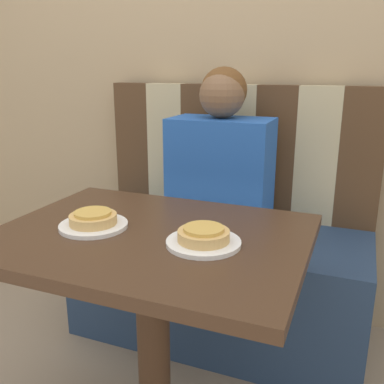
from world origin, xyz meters
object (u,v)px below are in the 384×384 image
object	(u,v)px
plate_right	(204,243)
pizza_right	(204,234)
person	(221,159)
plate_left	(94,225)
pizza_left	(93,218)

from	to	relation	value
plate_right	pizza_right	xyz separation A→B (m)	(0.00, -0.00, 0.02)
person	plate_left	bearing A→B (deg)	-104.39
pizza_left	pizza_right	world-z (taller)	same
plate_left	plate_right	distance (m)	0.34
plate_right	pizza_right	bearing A→B (deg)	-90.00
plate_left	plate_right	xyz separation A→B (m)	(0.34, 0.00, 0.00)
person	pizza_right	bearing A→B (deg)	-75.61
person	plate_right	world-z (taller)	person
plate_left	pizza_left	world-z (taller)	pizza_left
plate_left	person	bearing A→B (deg)	75.61
person	plate_left	xyz separation A→B (m)	(-0.17, -0.66, -0.08)
pizza_right	pizza_left	bearing A→B (deg)	180.00
plate_right	pizza_left	bearing A→B (deg)	-180.00
person	plate_right	size ratio (longest dim) A/B	3.38
plate_left	pizza_left	distance (m)	0.02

